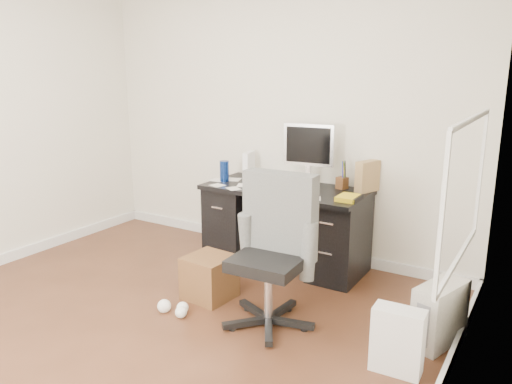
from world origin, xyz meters
TOP-DOWN VIEW (x-y plane):
  - ground at (0.00, 0.00)m, footprint 4.00×4.00m
  - room_shell at (0.03, 0.03)m, footprint 4.02×4.02m
  - desk at (0.30, 1.65)m, footprint 1.50×0.70m
  - loose_papers at (0.10, 1.60)m, footprint 1.10×0.60m
  - lcd_monitor at (0.46, 1.79)m, footprint 0.50×0.33m
  - keyboard at (0.19, 1.53)m, footprint 0.44×0.15m
  - computer_mouse at (0.50, 1.56)m, footprint 0.08×0.08m
  - travel_mug at (-0.33, 1.57)m, footprint 0.10×0.10m
  - white_binder at (-0.20, 1.82)m, footprint 0.15×0.25m
  - magazine_file at (0.99, 1.89)m, footprint 0.19×0.26m
  - pen_cup at (0.76, 1.87)m, footprint 0.13×0.13m
  - yellow_book at (0.96, 1.52)m, footprint 0.17×0.22m
  - paper_remote at (0.25, 1.35)m, footprint 0.29×0.26m
  - office_chair at (0.75, 0.57)m, footprint 0.65×0.65m
  - pc_tower at (1.85, 0.95)m, footprint 0.31×0.47m
  - shopping_bag at (1.71, 0.48)m, footprint 0.31×0.23m
  - wicker_basket at (0.12, 0.71)m, footprint 0.38×0.38m
  - desk_printer at (0.00, 1.82)m, footprint 0.35×0.30m

SIDE VIEW (x-z plane):
  - ground at x=0.00m, z-range 0.00..0.00m
  - desk_printer at x=0.00m, z-range 0.00..0.18m
  - wicker_basket at x=0.12m, z-range 0.00..0.35m
  - shopping_bag at x=1.71m, z-range 0.00..0.42m
  - pc_tower at x=1.85m, z-range 0.00..0.43m
  - desk at x=0.30m, z-range 0.02..0.77m
  - office_chair at x=0.75m, z-range 0.00..1.10m
  - loose_papers at x=0.10m, z-range 0.75..0.75m
  - paper_remote at x=0.25m, z-range 0.75..0.77m
  - keyboard at x=0.19m, z-range 0.75..0.78m
  - yellow_book at x=0.96m, z-range 0.75..0.79m
  - computer_mouse at x=0.50m, z-range 0.75..0.81m
  - travel_mug at x=-0.33m, z-range 0.75..0.95m
  - pen_cup at x=0.76m, z-range 0.75..1.01m
  - white_binder at x=-0.20m, z-range 0.75..1.01m
  - magazine_file at x=0.99m, z-range 0.75..1.02m
  - lcd_monitor at x=0.46m, z-range 0.75..1.34m
  - room_shell at x=0.03m, z-range 0.30..3.01m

